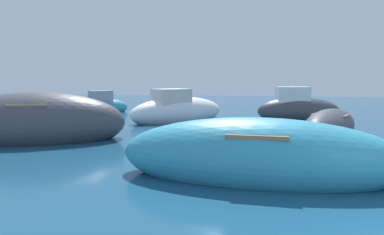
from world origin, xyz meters
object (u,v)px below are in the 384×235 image
moored_boat_1 (37,123)px  moored_boat_7 (178,111)px  moored_boat_3 (104,106)px  moored_boat_6 (298,109)px  moored_boat_0 (330,127)px  moored_boat_4 (256,157)px

moored_boat_1 → moored_boat_7: (3.63, 6.40, -0.09)m
moored_boat_3 → moored_boat_7: moored_boat_7 is taller
moored_boat_6 → moored_boat_0: bearing=-94.5°
moored_boat_3 → moored_boat_6: moored_boat_6 is taller
moored_boat_3 → moored_boat_6: 12.28m
moored_boat_0 → moored_boat_1: 10.91m
moored_boat_3 → moored_boat_7: size_ratio=0.61×
moored_boat_1 → moored_boat_7: size_ratio=1.23×
moored_boat_6 → moored_boat_1: bearing=-149.4°
moored_boat_1 → moored_boat_4: 8.38m
moored_boat_7 → moored_boat_0: bearing=-75.9°
moored_boat_0 → moored_boat_1: moored_boat_1 is taller
moored_boat_1 → moored_boat_3: size_ratio=2.03×
moored_boat_3 → moored_boat_6: bearing=-54.9°
moored_boat_1 → moored_boat_6: moored_boat_6 is taller
moored_boat_0 → moored_boat_4: (-2.71, -5.87, 0.10)m
moored_boat_7 → moored_boat_6: bearing=-30.1°
moored_boat_1 → moored_boat_0: bearing=174.5°
moored_boat_4 → moored_boat_6: (2.16, 11.56, 0.06)m
moored_boat_0 → moored_boat_7: size_ratio=0.89×
moored_boat_3 → moored_boat_1: bearing=-126.7°
moored_boat_0 → moored_boat_7: (-6.90, 3.53, 0.15)m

